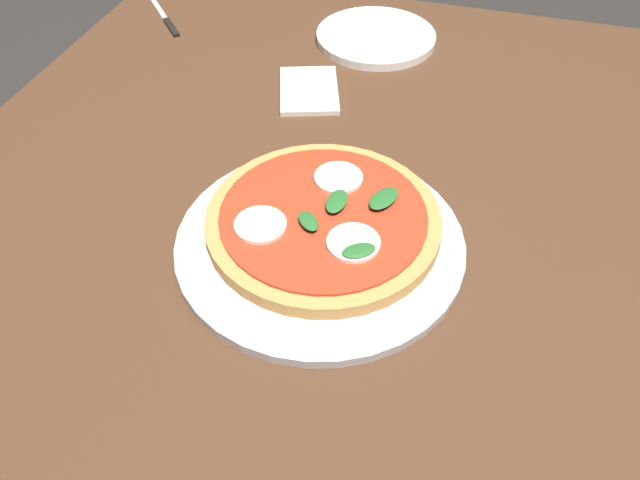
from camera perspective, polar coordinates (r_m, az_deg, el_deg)
The scene contains 7 objects.
ground_plane at distance 1.37m, azimuth 1.69°, elevation -19.18°, with size 6.00×6.00×0.00m, color #2D2B28.
dining_table at distance 0.86m, azimuth 2.57°, elevation -1.44°, with size 1.23×1.14×0.70m.
serving_tray at distance 0.74m, azimuth 0.00°, elevation -0.21°, with size 0.34×0.34×0.01m, color #B2B2B7.
pizza at distance 0.75m, azimuth 0.30°, elevation 1.84°, with size 0.28×0.28×0.03m.
plate_white at distance 1.15m, azimuth 5.13°, elevation 18.01°, with size 0.21×0.21×0.01m, color white.
napkin at distance 1.01m, azimuth -1.01°, elevation 13.54°, with size 0.13×0.09×0.01m, color white.
knife at distance 1.25m, azimuth -13.84°, elevation 18.91°, with size 0.14×0.12×0.01m.
Camera 1 is at (-0.57, -0.13, 1.24)m, focal length 34.98 mm.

